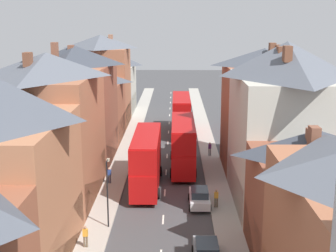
{
  "coord_description": "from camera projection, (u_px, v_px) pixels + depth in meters",
  "views": [
    {
      "loc": [
        0.97,
        -17.5,
        16.12
      ],
      "look_at": [
        0.02,
        41.58,
        2.39
      ],
      "focal_mm": 50.0,
      "sensor_mm": 36.0,
      "label": 1
    }
  ],
  "objects": [
    {
      "name": "car_parked_left_a",
      "position": [
        199.0,
        197.0,
        40.83
      ],
      "size": [
        1.9,
        4.1,
        1.62
      ],
      "color": "silver",
      "rests_on": "ground"
    },
    {
      "name": "pavement_left",
      "position": [
        126.0,
        151.0,
        57.78
      ],
      "size": [
        2.2,
        104.0,
        0.14
      ],
      "primitive_type": "cube",
      "color": "#A8A399",
      "rests_on": "ground"
    },
    {
      "name": "double_decker_bus_far_approaching",
      "position": [
        181.0,
        114.0,
        66.07
      ],
      "size": [
        2.74,
        10.8,
        5.3
      ],
      "color": "#B70F0F",
      "rests_on": "ground"
    },
    {
      "name": "terrace_row_right",
      "position": [
        318.0,
        173.0,
        30.16
      ],
      "size": [
        8.0,
        48.36,
        14.24
      ],
      "color": "#ADB2B7",
      "rests_on": "ground"
    },
    {
      "name": "pedestrian_far_left",
      "position": [
        109.0,
        175.0,
        46.05
      ],
      "size": [
        0.36,
        0.22,
        1.61
      ],
      "color": "#3D4256",
      "rests_on": "pavement_left"
    },
    {
      "name": "pedestrian_mid_left",
      "position": [
        85.0,
        235.0,
        33.18
      ],
      "size": [
        0.36,
        0.22,
        1.61
      ],
      "color": "brown",
      "rests_on": "pavement_left"
    },
    {
      "name": "street_lamp",
      "position": [
        108.0,
        189.0,
        36.07
      ],
      "size": [
        0.2,
        1.12,
        5.5
      ],
      "color": "black",
      "rests_on": "ground"
    },
    {
      "name": "terrace_row_left",
      "position": [
        61.0,
        123.0,
        45.58
      ],
      "size": [
        8.0,
        80.13,
        13.68
      ],
      "color": "beige",
      "rests_on": "ground"
    },
    {
      "name": "pavement_right",
      "position": [
        209.0,
        151.0,
        57.62
      ],
      "size": [
        2.2,
        104.0,
        0.14
      ],
      "primitive_type": "cube",
      "color": "#A8A399",
      "rests_on": "ground"
    },
    {
      "name": "pedestrian_mid_right",
      "position": [
        216.0,
        197.0,
        40.19
      ],
      "size": [
        0.36,
        0.22,
        1.61
      ],
      "color": "brown",
      "rests_on": "pavement_right"
    },
    {
      "name": "double_decker_bus_mid_street",
      "position": [
        146.0,
        159.0,
        44.98
      ],
      "size": [
        2.74,
        10.8,
        5.3
      ],
      "color": "#B70F0F",
      "rests_on": "ground"
    },
    {
      "name": "pedestrian_far_right",
      "position": [
        210.0,
        148.0,
        55.34
      ],
      "size": [
        0.36,
        0.22,
        1.61
      ],
      "color": "gray",
      "rests_on": "pavement_right"
    },
    {
      "name": "double_decker_bus_lead",
      "position": [
        183.0,
        144.0,
        50.51
      ],
      "size": [
        2.74,
        10.8,
        5.3
      ],
      "color": "#B70F0F",
      "rests_on": "ground"
    },
    {
      "name": "centre_line_dashes",
      "position": [
        167.0,
        156.0,
        55.77
      ],
      "size": [
        0.14,
        97.8,
        0.01
      ],
      "color": "silver",
      "rests_on": "ground"
    }
  ]
}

